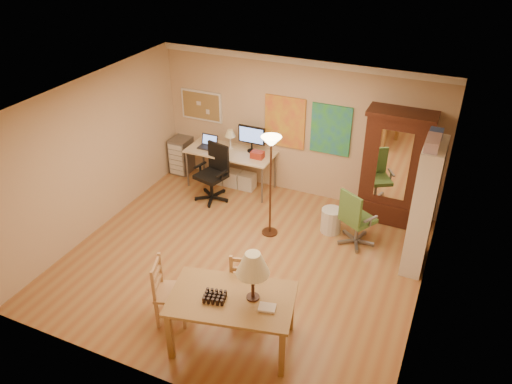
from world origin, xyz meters
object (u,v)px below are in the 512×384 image
at_px(armoire, 393,175).
at_px(computer_desk, 233,165).
at_px(bookshelf, 423,208).
at_px(office_chair_green, 355,230).
at_px(office_chair_black, 213,185).
at_px(dining_table, 239,289).

bearing_deg(armoire, computer_desk, -178.55).
xyz_separation_m(computer_desk, bookshelf, (3.76, -1.07, 0.56)).
relative_size(computer_desk, office_chair_green, 1.68).
relative_size(computer_desk, office_chair_black, 1.58).
height_order(dining_table, office_chair_black, dining_table).
xyz_separation_m(office_chair_green, armoire, (0.36, 1.02, 0.63)).
bearing_deg(dining_table, bookshelf, 55.54).
bearing_deg(armoire, bookshelf, -60.59).
bearing_deg(office_chair_black, bookshelf, -6.75).
xyz_separation_m(dining_table, office_chair_black, (-2.08, 3.12, -0.64)).
bearing_deg(dining_table, office_chair_black, 123.67).
xyz_separation_m(dining_table, computer_desk, (-1.93, 3.73, -0.45)).
bearing_deg(computer_desk, office_chair_black, -103.71).
distance_m(computer_desk, armoire, 3.14).
xyz_separation_m(armoire, bookshelf, (0.65, -1.15, 0.14)).
distance_m(office_chair_black, bookshelf, 4.00).
distance_m(dining_table, armoire, 3.98).
distance_m(dining_table, bookshelf, 3.23).
distance_m(computer_desk, bookshelf, 3.95).
relative_size(dining_table, armoire, 0.83).
distance_m(office_chair_green, armoire, 1.25).
height_order(dining_table, bookshelf, bookshelf).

